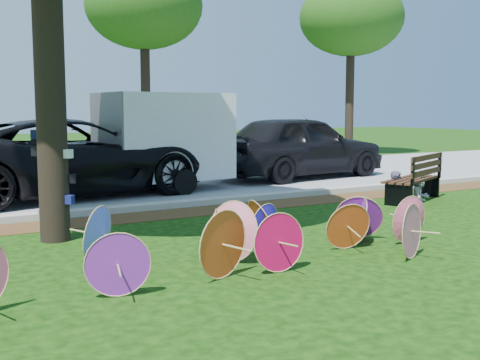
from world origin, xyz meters
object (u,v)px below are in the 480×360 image
object	(u,v)px
dark_pickup	(300,146)
park_bench	(411,178)
cargo_trailer	(165,136)
black_van	(74,158)
person_right	(421,173)
parasol_pile	(255,234)
person_left	(398,172)

from	to	relation	value
dark_pickup	park_bench	distance (m)	4.83
cargo_trailer	park_bench	bearing A→B (deg)	-51.86
black_van	person_right	size ratio (longest dim) A/B	5.44
cargo_trailer	parasol_pile	bearing A→B (deg)	-108.62
dark_pickup	cargo_trailer	distance (m)	4.46
person_right	parasol_pile	bearing A→B (deg)	-164.00
person_left	black_van	bearing A→B (deg)	124.77
parasol_pile	person_right	distance (m)	6.60
parasol_pile	person_left	xyz separation A→B (m)	(5.29, 2.77, 0.27)
parasol_pile	black_van	distance (m)	7.17
parasol_pile	cargo_trailer	size ratio (longest dim) A/B	2.31
park_bench	person_right	bearing A→B (deg)	-15.90
dark_pickup	person_left	size ratio (longest dim) A/B	4.16
park_bench	cargo_trailer	bearing A→B (deg)	108.60
park_bench	person_right	world-z (taller)	person_right
black_van	person_right	world-z (taller)	black_van
dark_pickup	person_right	distance (m)	4.74
parasol_pile	dark_pickup	size ratio (longest dim) A/B	1.27
parasol_pile	person_right	bearing A→B (deg)	24.86
parasol_pile	park_bench	distance (m)	6.26
dark_pickup	park_bench	bearing A→B (deg)	167.61
park_bench	person_left	distance (m)	0.38
parasol_pile	black_van	size ratio (longest dim) A/B	1.07
person_right	dark_pickup	bearing A→B (deg)	79.06
cargo_trailer	person_left	bearing A→B (deg)	-54.20
black_van	person_left	xyz separation A→B (m)	(5.68, -4.37, -0.23)
cargo_trailer	black_van	bearing A→B (deg)	170.34
parasol_pile	person_left	bearing A→B (deg)	27.69
cargo_trailer	person_right	bearing A→B (deg)	-49.05
parasol_pile	park_bench	bearing A→B (deg)	25.79
parasol_pile	cargo_trailer	bearing A→B (deg)	75.87
parasol_pile	black_van	xyz separation A→B (m)	(-0.39, 7.14, 0.50)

